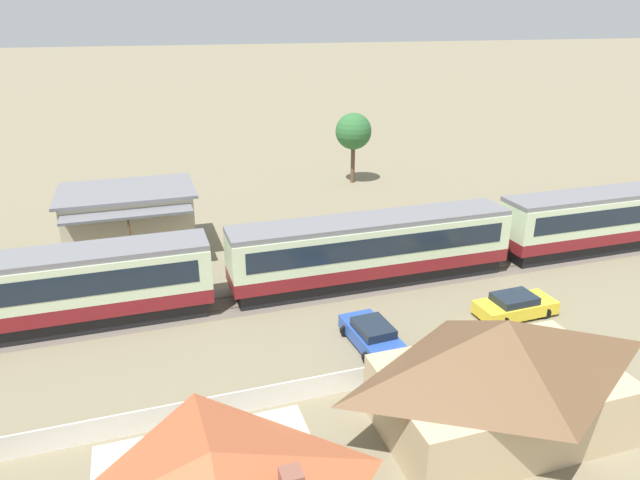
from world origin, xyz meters
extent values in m
cube|color=maroon|center=(-7.97, 0.45, 1.30)|extent=(17.22, 2.96, 0.80)
cube|color=beige|center=(-7.97, 0.45, 2.79)|extent=(17.22, 2.96, 2.18)
cube|color=#192330|center=(-7.97, 0.45, 2.90)|extent=(15.85, 3.00, 1.22)
cube|color=slate|center=(-7.97, 0.45, 4.03)|extent=(17.22, 2.78, 0.30)
cube|color=black|center=(-7.97, 0.45, 0.46)|extent=(16.53, 2.54, 0.88)
cylinder|color=black|center=(-13.65, -0.27, 0.45)|extent=(0.90, 0.18, 0.90)
cylinder|color=black|center=(-13.65, 1.17, 0.45)|extent=(0.90, 0.18, 0.90)
cube|color=maroon|center=(-26.29, 0.45, 1.30)|extent=(17.22, 2.96, 0.80)
cube|color=beige|center=(-26.29, 0.45, 2.79)|extent=(17.22, 2.96, 2.18)
cube|color=#192330|center=(-26.29, 0.45, 2.90)|extent=(15.85, 3.00, 1.22)
cube|color=slate|center=(-26.29, 0.45, 4.03)|extent=(17.22, 2.78, 0.30)
cube|color=black|center=(-26.29, 0.45, 0.46)|extent=(16.53, 2.54, 0.88)
cylinder|color=black|center=(-20.60, -0.27, 0.45)|extent=(0.90, 0.18, 0.90)
cylinder|color=black|center=(-20.60, 1.17, 0.45)|extent=(0.90, 0.18, 0.90)
cylinder|color=black|center=(-31.97, -0.27, 0.45)|extent=(0.90, 0.18, 0.90)
cylinder|color=black|center=(-31.97, 1.17, 0.45)|extent=(0.90, 0.18, 0.90)
cube|color=maroon|center=(-44.60, 0.45, 1.30)|extent=(17.22, 2.96, 0.80)
cube|color=beige|center=(-44.60, 0.45, 2.79)|extent=(17.22, 2.96, 2.18)
cube|color=#192330|center=(-44.60, 0.45, 2.90)|extent=(15.85, 3.00, 1.22)
cube|color=slate|center=(-44.60, 0.45, 4.03)|extent=(17.22, 2.78, 0.30)
cube|color=black|center=(-44.60, 0.45, 0.46)|extent=(16.53, 2.54, 0.88)
cylinder|color=black|center=(-38.92, -0.27, 0.45)|extent=(0.90, 0.18, 0.90)
cylinder|color=black|center=(-38.92, 1.17, 0.45)|extent=(0.90, 0.18, 0.90)
cube|color=#665B51|center=(-25.96, 0.45, 0.01)|extent=(138.33, 3.60, 0.01)
cube|color=#4C4238|center=(-25.96, -0.27, 0.02)|extent=(138.33, 0.12, 0.04)
cube|color=#4C4238|center=(-25.96, 1.17, 0.02)|extent=(138.33, 0.12, 0.04)
cube|color=beige|center=(-40.02, 9.78, 2.19)|extent=(8.11, 5.54, 4.38)
cube|color=slate|center=(-40.02, 9.78, 4.48)|extent=(8.76, 5.99, 0.20)
cube|color=slate|center=(-40.02, 6.21, 3.98)|extent=(7.78, 1.60, 0.16)
cylinder|color=brown|center=(-40.02, 5.61, 1.95)|extent=(0.14, 0.14, 3.90)
pyramid|color=#B25633|center=(-38.10, -16.55, 3.84)|extent=(7.05, 7.08, 1.70)
cube|color=tan|center=(-26.73, -13.30, 1.30)|extent=(9.06, 5.43, 2.60)
pyramid|color=brown|center=(-26.73, -13.30, 3.72)|extent=(9.79, 5.86, 2.25)
cube|color=white|center=(-42.88, -9.31, 0.53)|extent=(45.36, 0.06, 1.05)
cube|color=#284CA8|center=(-29.03, -6.23, 0.51)|extent=(2.08, 4.25, 0.67)
cube|color=#192330|center=(-29.03, -6.36, 1.07)|extent=(1.70, 2.16, 0.44)
cylinder|color=black|center=(-28.30, -4.90, 0.31)|extent=(0.62, 0.20, 0.62)
cylinder|color=black|center=(-29.93, -5.00, 0.31)|extent=(0.62, 0.20, 0.62)
cylinder|color=black|center=(-28.14, -7.47, 0.31)|extent=(0.62, 0.20, 0.62)
cylinder|color=black|center=(-29.77, -7.57, 0.31)|extent=(0.62, 0.20, 0.62)
cube|color=yellow|center=(-20.44, -5.85, 0.51)|extent=(4.43, 1.99, 0.69)
cube|color=#192330|center=(-20.57, -5.85, 1.06)|extent=(2.23, 1.66, 0.41)
cylinder|color=black|center=(-19.06, -6.63, 0.31)|extent=(0.62, 0.20, 0.62)
cylinder|color=black|center=(-19.11, -4.98, 0.31)|extent=(0.62, 0.20, 0.62)
cylinder|color=black|center=(-21.76, -6.72, 0.31)|extent=(0.62, 0.20, 0.62)
cylinder|color=black|center=(-21.82, -5.07, 0.31)|extent=(0.62, 0.20, 0.62)
cylinder|color=brown|center=(-19.29, 21.73, 1.98)|extent=(0.40, 0.40, 3.97)
sphere|color=#2D6633|center=(-19.29, 21.73, 5.00)|extent=(3.44, 3.44, 3.44)
camera|label=1|loc=(-39.01, -28.63, 15.32)|focal=32.00mm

